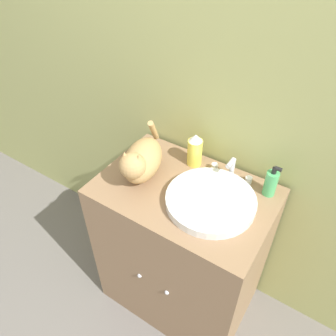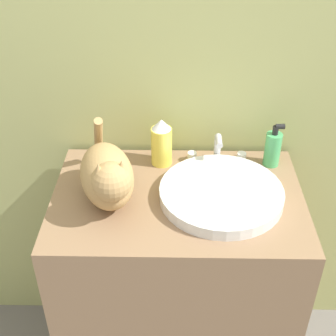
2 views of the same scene
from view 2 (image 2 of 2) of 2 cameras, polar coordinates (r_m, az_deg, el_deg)
wall_back at (r=1.60m, az=1.36°, el=13.05°), size 6.00×0.05×2.50m
vanity_cabinet at (r=1.82m, az=1.03°, el=-14.83°), size 0.81×0.55×0.92m
sink_basin at (r=1.49m, az=6.50°, el=-3.13°), size 0.39×0.39×0.04m
faucet at (r=1.64m, az=6.03°, el=2.06°), size 0.21×0.08×0.11m
cat at (r=1.43m, az=-7.38°, el=-0.95°), size 0.23×0.38×0.22m
soap_bottle at (r=1.65m, az=12.66°, el=2.36°), size 0.06×0.06×0.16m
spray_bottle at (r=1.61m, az=-0.80°, el=3.14°), size 0.07×0.07×0.17m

